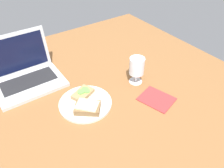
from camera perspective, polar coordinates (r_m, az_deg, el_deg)
wooden_table at (r=104.64cm, az=-2.03°, el=-2.59°), size 140.00×140.00×3.00cm
plate at (r=97.61cm, az=-6.96°, el=-5.00°), size 23.36×23.36×1.14cm
sandwich_with_cheese at (r=92.64cm, az=-6.43°, el=-6.07°), size 12.91×12.40×3.32cm
sandwich_with_cucumber at (r=100.18cm, az=-7.58°, el=-2.44°), size 11.65×9.84×2.29cm
wine_glass at (r=104.74cm, az=6.48°, el=4.42°), size 7.23×7.23×13.68cm
laptop at (r=114.80cm, az=-21.56°, el=2.38°), size 31.54×25.30×22.35cm
napkin at (r=101.47cm, az=11.56°, el=-3.85°), size 15.87×17.50×0.40cm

